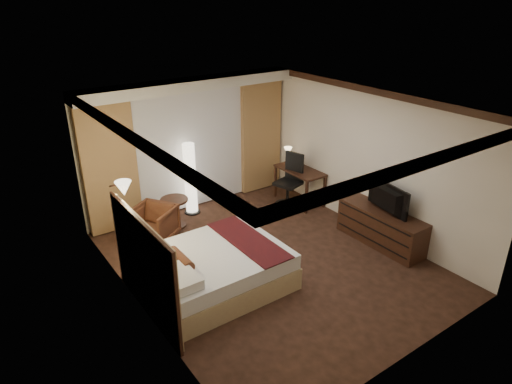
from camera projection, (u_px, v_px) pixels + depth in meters
floor at (270, 261)px, 7.77m from camera, size 4.50×5.50×0.01m
ceiling at (272, 105)px, 6.66m from camera, size 4.50×5.50×0.01m
back_wall at (189, 144)px, 9.26m from camera, size 4.50×0.02×2.70m
left_wall at (135, 229)px, 6.03m from camera, size 0.02×5.50×2.70m
right_wall at (368, 160)px, 8.41m from camera, size 0.02×5.50×2.70m
crown_molding at (272, 109)px, 6.69m from camera, size 4.50×5.50×0.12m
soffit at (191, 84)px, 8.56m from camera, size 4.50×0.50×0.20m
curtain_sheer at (191, 150)px, 9.24m from camera, size 2.48×0.04×2.45m
curtain_left_drape at (110, 169)px, 8.30m from camera, size 1.00×0.14×2.45m
curtain_right_drape at (261, 136)px, 10.10m from camera, size 1.00×0.14×2.45m
wall_sconce at (124, 188)px, 6.56m from camera, size 0.24×0.24×0.24m
bed at (214, 270)px, 6.99m from camera, size 2.13×1.66×0.62m
headboard at (145, 268)px, 6.25m from camera, size 0.12×1.96×1.50m
armchair at (153, 222)px, 8.28m from camera, size 0.95×0.96×0.73m
side_table at (175, 213)px, 8.80m from camera, size 0.53×0.53×0.58m
floor_lamp at (190, 179)px, 9.16m from camera, size 0.32×0.32×1.51m
desk at (299, 186)px, 9.79m from camera, size 0.55×1.13×0.75m
desk_lamp at (288, 156)px, 9.88m from camera, size 0.18×0.18×0.34m
office_chair at (288, 181)px, 9.48m from camera, size 0.69×0.69×1.16m
dresser at (381, 227)px, 8.20m from camera, size 0.50×1.68×0.65m
television at (384, 197)px, 7.93m from camera, size 0.72×1.06×0.13m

